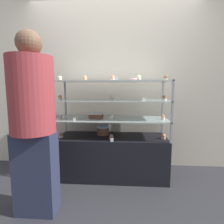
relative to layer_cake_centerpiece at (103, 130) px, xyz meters
The scene contains 28 objects.
ground_plane 0.64m from the layer_cake_centerpiece, 34.66° to the right, with size 20.00×20.00×0.00m, color #2D2D33.
back_wall 0.76m from the layer_cake_centerpiece, 67.13° to the left, with size 8.00×0.05×2.60m.
display_base 0.38m from the layer_cake_centerpiece, 34.66° to the right, with size 1.46×0.53×0.56m.
display_riser_lower 0.24m from the layer_cake_centerpiece, 34.66° to the right, with size 1.46×0.53×0.25m.
display_riser_middle 0.45m from the layer_cake_centerpiece, 34.66° to the right, with size 1.46×0.53×0.25m.
display_riser_upper 0.69m from the layer_cake_centerpiece, 34.66° to the right, with size 1.46×0.53×0.25m.
layer_cake_centerpiece is the anchor object (origin of this frame).
sheet_cake_frosted 0.24m from the layer_cake_centerpiece, 143.32° to the right, with size 0.18×0.17×0.07m.
cupcake_0 0.57m from the layer_cake_centerpiece, 159.42° to the right, with size 0.06×0.06×0.07m.
cupcake_1 0.27m from the layer_cake_centerpiece, 59.82° to the right, with size 0.06×0.06×0.07m.
cupcake_2 0.83m from the layer_cake_centerpiece, 12.06° to the right, with size 0.06×0.06×0.07m.
price_tag_0 0.37m from the layer_cake_centerpiece, 66.13° to the right, with size 0.04×0.00×0.04m.
cupcake_3 0.61m from the layer_cake_centerpiece, 164.81° to the right, with size 0.05×0.05×0.06m.
cupcake_4 0.32m from the layer_cake_centerpiece, 54.44° to the right, with size 0.05×0.05×0.06m.
cupcake_5 0.84m from the layer_cake_centerpiece, ahead, with size 0.05×0.05×0.06m.
price_tag_1 0.50m from the layer_cake_centerpiece, 132.20° to the right, with size 0.04×0.00×0.04m.
cupcake_6 0.73m from the layer_cake_centerpiece, 162.34° to the right, with size 0.05×0.05×0.07m.
cupcake_7 0.50m from the layer_cake_centerpiece, 46.06° to the right, with size 0.05×0.05×0.07m.
cupcake_8 0.94m from the layer_cake_centerpiece, 10.28° to the right, with size 0.05×0.05×0.07m.
price_tag_2 0.77m from the layer_cake_centerpiece, 32.98° to the right, with size 0.04×0.00×0.04m.
cupcake_9 0.91m from the layer_cake_centerpiece, 165.91° to the right, with size 0.06×0.06×0.07m.
cupcake_10 0.76m from the layer_cake_centerpiece, 142.68° to the right, with size 0.06×0.06×0.07m.
cupcake_11 0.75m from the layer_cake_centerpiece, 51.45° to the right, with size 0.06×0.06×0.07m.
cupcake_12 0.88m from the layer_cake_centerpiece, 22.07° to the right, with size 0.06×0.06×0.07m.
cupcake_13 1.09m from the layer_cake_centerpiece, 11.28° to the right, with size 0.06×0.06×0.07m.
price_tag_3 0.81m from the layer_cake_centerpiece, 58.63° to the right, with size 0.04×0.00×0.04m.
donut_glazed 0.82m from the layer_cake_centerpiece, 10.82° to the right, with size 0.13×0.13×0.03m.
customer_figure 1.07m from the layer_cake_centerpiece, 121.78° to the right, with size 0.40×0.40×1.70m.
Camera 1 is at (0.15, -2.31, 1.18)m, focal length 28.00 mm.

